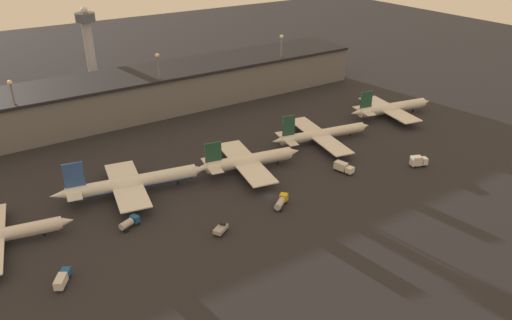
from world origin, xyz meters
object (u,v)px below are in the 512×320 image
object	(u,v)px
airplane_1	(132,183)
airplane_4	(391,108)
service_vehicle_4	(418,161)
service_vehicle_2	(343,167)
control_tower	(89,42)
service_vehicle_5	(221,229)
airplane_2	(248,161)
service_vehicle_1	(62,279)
airplane_3	(322,134)
service_vehicle_0	(281,202)
service_vehicle_3	(129,223)

from	to	relation	value
airplane_1	airplane_4	xyz separation A→B (m)	(114.68, 2.62, -0.20)
airplane_4	service_vehicle_4	size ratio (longest dim) A/B	6.49
service_vehicle_2	control_tower	xyz separation A→B (m)	(-41.21, 133.44, 20.75)
airplane_4	airplane_1	bearing A→B (deg)	-168.44
service_vehicle_2	service_vehicle_4	world-z (taller)	service_vehicle_4
service_vehicle_4	service_vehicle_5	bearing A→B (deg)	-162.22
airplane_2	service_vehicle_4	world-z (taller)	airplane_2
airplane_1	service_vehicle_1	bearing A→B (deg)	-122.43
airplane_3	service_vehicle_4	world-z (taller)	airplane_3
service_vehicle_1	service_vehicle_4	size ratio (longest dim) A/B	1.12
service_vehicle_0	service_vehicle_5	size ratio (longest dim) A/B	1.33
service_vehicle_0	service_vehicle_5	distance (m)	21.43
service_vehicle_3	airplane_4	bearing A→B (deg)	-14.28
airplane_4	service_vehicle_3	size ratio (longest dim) A/B	6.31
airplane_1	airplane_4	distance (m)	114.71
airplane_2	airplane_4	world-z (taller)	airplane_4
service_vehicle_3	airplane_2	bearing A→B (deg)	-9.97
airplane_3	airplane_4	bearing A→B (deg)	16.39
service_vehicle_0	airplane_1	bearing A→B (deg)	101.27
service_vehicle_1	service_vehicle_3	bearing A→B (deg)	-25.67
service_vehicle_1	service_vehicle_3	size ratio (longest dim) A/B	1.09
airplane_2	service_vehicle_3	size ratio (longest dim) A/B	5.95
service_vehicle_0	service_vehicle_2	distance (m)	30.52
service_vehicle_0	service_vehicle_3	xyz separation A→B (m)	(-40.84, 13.81, -0.06)
service_vehicle_5	airplane_3	bearing A→B (deg)	-4.49
airplane_2	control_tower	distance (m)	117.73
service_vehicle_3	service_vehicle_4	distance (m)	96.21
airplane_3	control_tower	world-z (taller)	control_tower
airplane_4	service_vehicle_5	xyz separation A→B (m)	(-102.55, -35.64, -2.20)
airplane_1	airplane_2	world-z (taller)	airplane_1
service_vehicle_5	service_vehicle_2	bearing A→B (deg)	-22.28
service_vehicle_2	control_tower	bearing A→B (deg)	-176.94
service_vehicle_4	airplane_4	bearing A→B (deg)	73.83
service_vehicle_1	service_vehicle_2	xyz separation A→B (m)	(91.88, 6.34, 0.21)
service_vehicle_2	airplane_1	bearing A→B (deg)	-125.37
service_vehicle_2	service_vehicle_5	bearing A→B (deg)	-94.81
service_vehicle_1	control_tower	world-z (taller)	control_tower
airplane_3	service_vehicle_2	xyz separation A→B (m)	(-9.74, -22.78, -1.27)
service_vehicle_2	control_tower	distance (m)	141.19
airplane_1	airplane_3	xyz separation A→B (m)	(73.05, -1.86, -0.58)
airplane_1	airplane_4	size ratio (longest dim) A/B	1.18
service_vehicle_0	service_vehicle_3	size ratio (longest dim) A/B	1.09
service_vehicle_0	service_vehicle_4	xyz separation A→B (m)	(53.61, -4.55, 0.43)
service_vehicle_1	service_vehicle_4	bearing A→B (deg)	-61.01
airplane_1	service_vehicle_0	xyz separation A→B (m)	(33.46, -30.99, -2.00)
service_vehicle_4	control_tower	size ratio (longest dim) A/B	0.16
airplane_2	service_vehicle_5	distance (m)	37.14
airplane_2	airplane_3	distance (m)	35.49
service_vehicle_1	service_vehicle_3	xyz separation A→B (m)	(21.19, 13.80, 0.01)
airplane_1	service_vehicle_4	xyz separation A→B (m)	(87.07, -35.55, -1.57)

